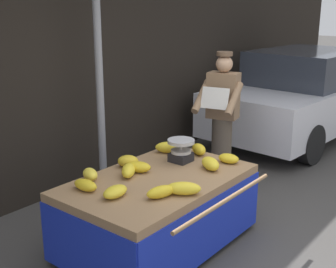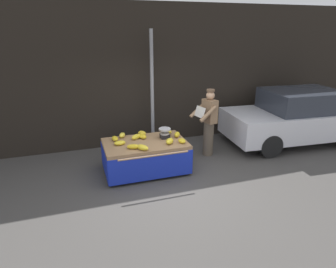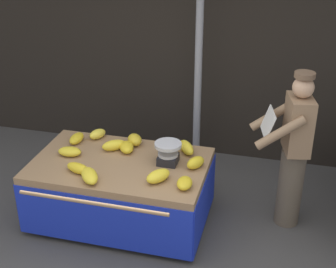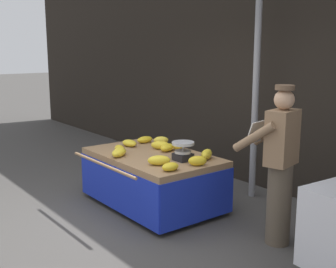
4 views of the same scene
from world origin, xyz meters
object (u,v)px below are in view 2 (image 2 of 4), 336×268
Objects in this scene: street_pole at (152,92)px; banana_bunch_2 at (142,136)px; banana_bunch_0 at (122,135)px; weighing_scale at (165,133)px; banana_bunch_10 at (177,135)px; banana_bunch_4 at (120,143)px; banana_bunch_5 at (142,147)px; parked_car at (296,117)px; banana_bunch_7 at (133,147)px; banana_cart at (145,150)px; banana_bunch_9 at (142,133)px; banana_bunch_8 at (170,141)px; banana_bunch_3 at (115,138)px; banana_bunch_6 at (136,137)px; banana_bunch_11 at (167,131)px; banana_bunch_1 at (182,141)px; vendor_person at (209,123)px.

street_pole reaches higher than banana_bunch_2.
banana_bunch_2 is at bearing -26.99° from banana_bunch_0.
weighing_scale is 1.26× the size of banana_bunch_10.
banana_bunch_4 is at bearing -129.56° from street_pole.
street_pole is at bearing 68.19° from banana_bunch_5.
banana_bunch_2 is 4.50m from parked_car.
weighing_scale is 1.01× the size of banana_bunch_7.
banana_bunch_9 is (0.03, 0.42, 0.24)m from banana_cart.
banana_bunch_8 is 0.07× the size of parked_car.
banana_bunch_4 is 0.39m from banana_bunch_7.
banana_bunch_0 is at bearing 162.99° from banana_bunch_10.
street_pole is 1.54m from banana_bunch_0.
banana_bunch_8 reaches higher than banana_bunch_3.
street_pole is 2.03m from banana_bunch_7.
banana_bunch_5 is at bearing -110.69° from banana_cart.
banana_bunch_0 is 0.36m from banana_bunch_6.
banana_bunch_5 reaches higher than banana_bunch_3.
parked_car reaches higher than banana_bunch_10.
banana_bunch_7 is 0.81m from banana_bunch_9.
banana_bunch_6 is 1.28× the size of banana_bunch_9.
banana_bunch_6 is 0.79m from banana_bunch_11.
banana_cart is at bearing -46.97° from banana_bunch_0.
banana_cart is at bearing 69.31° from banana_bunch_5.
parked_car is (4.46, 0.03, -0.02)m from banana_bunch_9.
weighing_scale is (0.50, 0.11, 0.30)m from banana_cart.
banana_bunch_8 is at bearing -130.75° from banana_bunch_10.
banana_bunch_0 is 0.77× the size of banana_bunch_7.
banana_bunch_6 reaches higher than banana_bunch_3.
street_pole is 1.24m from banana_bunch_11.
banana_bunch_9 reaches higher than banana_bunch_10.
parked_car is at bearing 9.98° from banana_bunch_8.
banana_cart is at bearing -167.70° from weighing_scale.
banana_bunch_0 is 0.85× the size of banana_bunch_4.
banana_bunch_1 is at bearing -8.94° from banana_bunch_8.
street_pole is 1.79m from banana_bunch_8.
banana_bunch_6 is at bearing -37.88° from banana_bunch_0.
parked_car is at bearing -0.18° from banana_bunch_0.
banana_bunch_5 is at bearing -111.81° from street_pole.
weighing_scale is at bearing 176.05° from banana_bunch_10.
banana_bunch_10 is at bearing 3.61° from banana_bunch_4.
banana_cart is 0.67m from banana_bunch_0.
parked_car reaches higher than banana_bunch_2.
banana_bunch_2 is 0.90× the size of banana_bunch_8.
banana_bunch_8 is (0.49, -0.26, 0.24)m from banana_cart.
banana_bunch_3 is (-0.19, -0.15, -0.01)m from banana_bunch_0.
banana_bunch_8 is 0.16× the size of vendor_person.
banana_bunch_3 and banana_bunch_4 have the same top height.
banana_bunch_6 is at bearing -122.24° from street_pole.
banana_bunch_8 reaches higher than banana_bunch_6.
vendor_person is at bearing -38.56° from street_pole.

